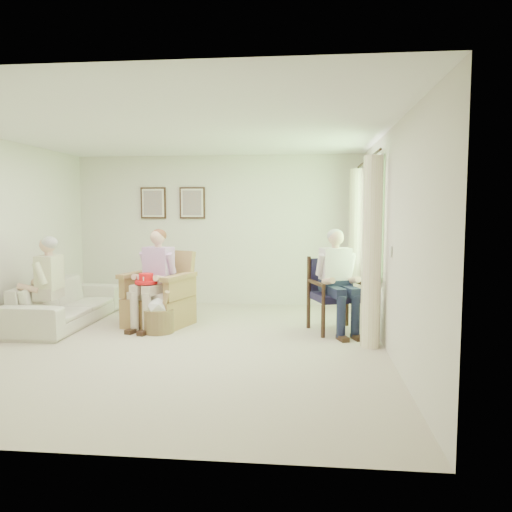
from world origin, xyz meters
name	(u,v)px	position (x,y,z in m)	size (l,w,h in m)	color
floor	(180,345)	(0.00, 0.00, 0.00)	(5.50, 5.50, 0.00)	beige
back_wall	(218,230)	(0.00, 2.75, 1.30)	(5.00, 0.04, 2.60)	silver
front_wall	(71,266)	(0.00, -2.75, 1.30)	(5.00, 0.04, 2.60)	silver
right_wall	(389,241)	(2.50, 0.00, 1.30)	(0.04, 5.50, 2.60)	silver
ceiling	(176,130)	(0.00, 0.00, 2.60)	(5.00, 5.50, 0.02)	white
window	(373,215)	(2.46, 1.20, 1.58)	(0.13, 2.50, 1.63)	#2D6B23
curtain_left	(372,253)	(2.33, 0.22, 1.15)	(0.34, 0.34, 2.30)	#F4E0BF
curtain_right	(356,242)	(2.33, 2.18, 1.15)	(0.34, 0.34, 2.30)	#F4E0BF
framed_print_left	(153,203)	(-1.15, 2.71, 1.78)	(0.45, 0.05, 0.55)	#382114
framed_print_right	(192,203)	(-0.45, 2.71, 1.78)	(0.45, 0.05, 0.55)	#382114
wicker_armchair	(159,302)	(-0.56, 1.02, 0.34)	(0.83, 0.83, 1.07)	tan
wood_armchair	(336,291)	(1.95, 1.00, 0.54)	(0.64, 0.60, 0.99)	black
sofa	(65,303)	(-1.95, 0.97, 0.31)	(0.84, 2.14, 0.63)	beige
person_wicker	(156,271)	(-0.56, 0.88, 0.80)	(0.40, 0.62, 1.36)	beige
person_dark	(337,274)	(1.95, 0.84, 0.81)	(0.40, 0.63, 1.37)	#191F38
person_sofa	(45,279)	(-1.95, 0.43, 0.73)	(0.42, 0.63, 1.28)	#BCAE97
red_hat	(146,280)	(-0.64, 0.69, 0.71)	(0.30, 0.30, 0.14)	red
hatbox	(159,315)	(-0.44, 0.60, 0.24)	(0.52, 0.52, 0.61)	tan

